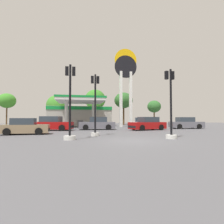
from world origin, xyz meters
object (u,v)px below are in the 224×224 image
traffic_signal_2 (171,112)px  tree_2 (95,100)px  traffic_signal_0 (95,109)px  tree_1 (57,105)px  car_2 (97,124)px  car_0 (52,124)px  car_1 (147,124)px  station_pole_sign (126,77)px  car_3 (25,127)px  tree_4 (154,107)px  tree_3 (124,100)px  traffic_signal_1 (70,112)px  tree_0 (7,101)px  car_4 (186,123)px  car_5 (143,123)px

traffic_signal_2 → tree_2: tree_2 is taller
traffic_signal_0 → tree_1: size_ratio=0.76×
car_2 → tree_2: (1.40, 16.70, 4.79)m
car_0 → car_1: bearing=-7.1°
station_pole_sign → car_1: bearing=-87.3°
car_3 → tree_4: size_ratio=0.70×
station_pole_sign → car_0: (-10.67, -6.94, -7.44)m
tree_1 → tree_3: tree_3 is taller
car_0 → tree_3: tree_3 is taller
car_3 → traffic_signal_1: traffic_signal_1 is taller
tree_3 → tree_4: 8.29m
tree_0 → tree_4: 32.12m
traffic_signal_1 → traffic_signal_2: 6.74m
tree_4 → tree_3: bearing=-167.0°
car_1 → car_3: (-12.64, -3.70, -0.07)m
car_2 → tree_1: size_ratio=0.71×
car_1 → tree_3: bearing=84.3°
car_1 → tree_1: size_ratio=0.73×
car_2 → car_3: 8.84m
car_4 → car_5: size_ratio=1.00×
traffic_signal_0 → tree_4: tree_4 is taller
tree_2 → car_4: bearing=-57.2°
car_2 → car_4: car_2 is taller
car_2 → traffic_signal_1: 10.90m
station_pole_sign → car_4: 11.91m
car_0 → car_4: bearing=1.8°
car_1 → tree_0: 30.05m
traffic_signal_0 → car_2: bearing=82.7°
car_0 → traffic_signal_1: bearing=-76.7°
car_4 → tree_3: bearing=105.5°
car_4 → tree_3: 17.51m
car_2 → tree_3: bearing=64.8°
car_3 → traffic_signal_0: (5.76, -2.66, 1.44)m
traffic_signal_1 → car_5: bearing=53.0°
car_5 → tree_0: bearing=147.0°
car_5 → tree_0: size_ratio=0.69×
traffic_signal_2 → tree_4: 31.52m
car_2 → car_4: (12.16, 0.00, -0.01)m
car_3 → tree_3: size_ratio=0.56×
station_pole_sign → tree_1: size_ratio=2.03×
station_pole_sign → car_4: bearing=-43.5°
tree_2 → tree_3: 6.25m
car_4 → tree_2: 20.43m
traffic_signal_2 → tree_1: bearing=110.0°
station_pole_sign → car_3: station_pole_sign is taller
traffic_signal_2 → tree_0: size_ratio=0.73×
car_1 → car_2: bearing=161.8°
car_0 → tree_3: bearing=52.5°
car_1 → tree_4: 22.58m
tree_1 → tree_4: bearing=0.3°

